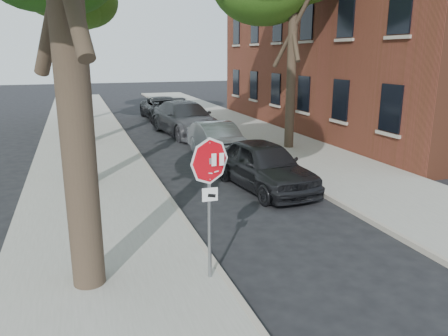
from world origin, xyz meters
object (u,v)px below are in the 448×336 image
Objects in this scene: car_b at (218,140)px; car_d at (164,108)px; car_a at (264,165)px; car_c at (186,118)px; stop_sign at (210,182)px.

car_d is at bearing 88.39° from car_b.
car_c reaches higher than car_a.
car_a is at bearing -91.14° from car_d.
car_a is 4.61m from car_b.
stop_sign reaches higher than car_b.
car_d is (0.00, 5.78, -0.13)m from car_c.
car_d is at bearing 82.66° from car_c.
car_b is at bearing -97.34° from car_c.
car_d reaches higher than car_b.
stop_sign is 10.31m from car_b.
stop_sign reaches higher than car_d.
stop_sign is 21.17m from car_d.
car_b is (0.00, 4.61, -0.06)m from car_a.
car_c reaches higher than car_d.
car_d is (3.30, 20.88, -1.24)m from stop_sign.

